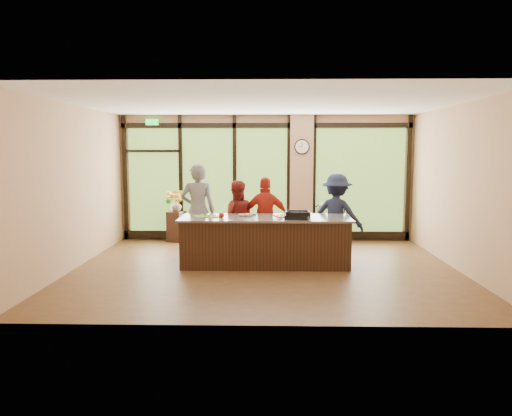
{
  "coord_description": "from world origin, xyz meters",
  "views": [
    {
      "loc": [
        0.05,
        -8.99,
        2.18
      ],
      "look_at": [
        -0.18,
        0.4,
        1.08
      ],
      "focal_mm": 35.0,
      "sensor_mm": 36.0,
      "label": 1
    }
  ],
  "objects_px": {
    "island_base": "(265,242)",
    "cook_right": "(336,215)",
    "flower_stand": "(177,226)",
    "bar_cart": "(332,219)",
    "roasting_pan": "(297,217)",
    "cook_left": "(198,211)"
  },
  "relations": [
    {
      "from": "cook_left",
      "to": "flower_stand",
      "type": "relative_size",
      "value": 2.63
    },
    {
      "from": "cook_left",
      "to": "cook_right",
      "type": "distance_m",
      "value": 2.82
    },
    {
      "from": "roasting_pan",
      "to": "flower_stand",
      "type": "bearing_deg",
      "value": 149.33
    },
    {
      "from": "cook_left",
      "to": "bar_cart",
      "type": "relative_size",
      "value": 2.01
    },
    {
      "from": "flower_stand",
      "to": "bar_cart",
      "type": "relative_size",
      "value": 0.76
    },
    {
      "from": "roasting_pan",
      "to": "flower_stand",
      "type": "distance_m",
      "value": 3.85
    },
    {
      "from": "island_base",
      "to": "cook_right",
      "type": "height_order",
      "value": "cook_right"
    },
    {
      "from": "roasting_pan",
      "to": "island_base",
      "type": "bearing_deg",
      "value": 171.35
    },
    {
      "from": "island_base",
      "to": "cook_left",
      "type": "bearing_deg",
      "value": 152.5
    },
    {
      "from": "roasting_pan",
      "to": "flower_stand",
      "type": "relative_size",
      "value": 0.6
    },
    {
      "from": "roasting_pan",
      "to": "cook_right",
      "type": "bearing_deg",
      "value": 64.86
    },
    {
      "from": "cook_right",
      "to": "flower_stand",
      "type": "height_order",
      "value": "cook_right"
    },
    {
      "from": "cook_left",
      "to": "roasting_pan",
      "type": "relative_size",
      "value": 4.41
    },
    {
      "from": "flower_stand",
      "to": "cook_right",
      "type": "bearing_deg",
      "value": -3.1
    },
    {
      "from": "cook_left",
      "to": "bar_cart",
      "type": "bearing_deg",
      "value": -153.2
    },
    {
      "from": "island_base",
      "to": "bar_cart",
      "type": "xyz_separation_m",
      "value": [
        1.56,
        2.38,
        0.13
      ]
    },
    {
      "from": "cook_right",
      "to": "roasting_pan",
      "type": "relative_size",
      "value": 3.93
    },
    {
      "from": "roasting_pan",
      "to": "flower_stand",
      "type": "height_order",
      "value": "roasting_pan"
    },
    {
      "from": "cook_left",
      "to": "cook_right",
      "type": "relative_size",
      "value": 1.12
    },
    {
      "from": "cook_right",
      "to": "roasting_pan",
      "type": "distance_m",
      "value": 1.37
    },
    {
      "from": "cook_right",
      "to": "flower_stand",
      "type": "distance_m",
      "value": 3.95
    },
    {
      "from": "roasting_pan",
      "to": "flower_stand",
      "type": "xyz_separation_m",
      "value": [
        -2.72,
        2.66,
        -0.6
      ]
    }
  ]
}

